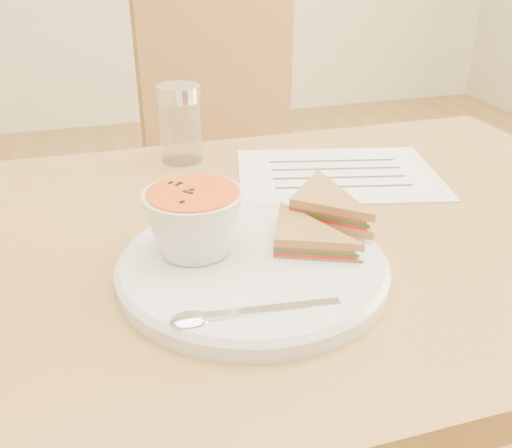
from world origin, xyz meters
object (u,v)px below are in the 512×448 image
object	(u,v)px
chair_far	(255,202)
dining_table	(291,434)
condiment_shaker	(180,124)
plate	(253,268)
soup_bowl	(194,225)

from	to	relation	value
chair_far	dining_table	bearing A→B (deg)	65.94
chair_far	condiment_shaker	bearing A→B (deg)	45.20
chair_far	plate	xyz separation A→B (m)	(-0.23, -0.74, 0.28)
soup_bowl	condiment_shaker	bearing A→B (deg)	82.27
plate	condiment_shaker	size ratio (longest dim) A/B	2.40
dining_table	condiment_shaker	bearing A→B (deg)	111.00
soup_bowl	chair_far	bearing A→B (deg)	68.20
chair_far	soup_bowl	size ratio (longest dim) A/B	8.88
dining_table	condiment_shaker	world-z (taller)	condiment_shaker
dining_table	soup_bowl	xyz separation A→B (m)	(-0.15, -0.07, 0.43)
dining_table	soup_bowl	size ratio (longest dim) A/B	9.29
chair_far	plate	bearing A→B (deg)	60.69
dining_table	plate	xyz separation A→B (m)	(-0.09, -0.10, 0.38)
dining_table	plate	distance (m)	0.41
plate	condiment_shaker	bearing A→B (deg)	91.56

